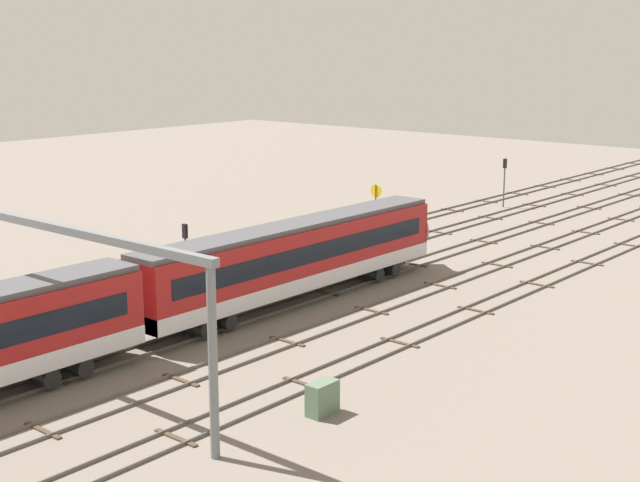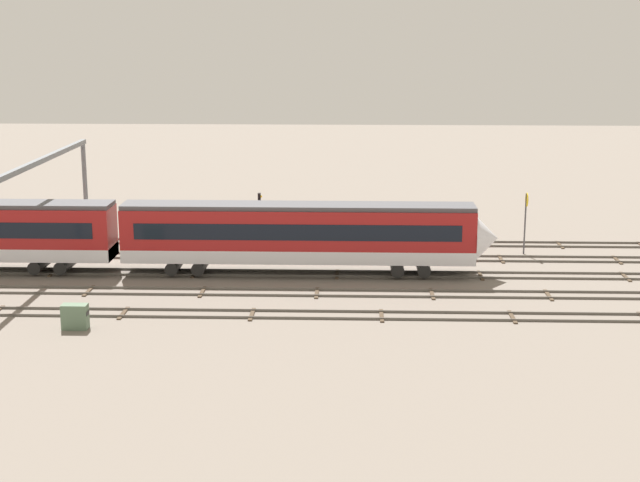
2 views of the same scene
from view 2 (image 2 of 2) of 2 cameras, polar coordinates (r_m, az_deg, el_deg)
name	(u,v)px [view 2 (image 2 of 2)]	position (r m, az deg, el deg)	size (l,w,h in m)	color
ground_plane	(266,274)	(65.49, -3.29, -2.01)	(193.48, 193.48, 0.00)	slate
track_near_foreground	(252,314)	(56.54, -4.13, -4.41)	(177.48, 2.40, 0.16)	#59544C
track_second_near	(259,292)	(60.99, -3.68, -3.09)	(177.48, 2.40, 0.16)	#59544C
track_with_train	(266,273)	(65.47, -3.29, -1.95)	(177.48, 2.40, 0.16)	#59544C
track_second_far	(271,257)	(69.98, -2.95, -0.95)	(177.48, 2.40, 0.16)	#59544C
track_far_background	(276,242)	(74.50, -2.65, -0.08)	(177.48, 2.40, 0.16)	#59544C
overhead_gantry	(36,184)	(67.22, -16.73, 3.29)	(0.40, 23.85, 7.86)	slate
speed_sign_near_foreground	(526,213)	(71.98, 12.30, 1.67)	(0.14, 1.05, 4.67)	#4C4C51
signal_light_trackside_departure	(260,214)	(71.01, -3.66, 1.65)	(0.31, 0.32, 4.55)	#4C4C51
relay_cabinet	(75,317)	(55.53, -14.55, -4.44)	(1.47, 0.75, 1.45)	#597259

